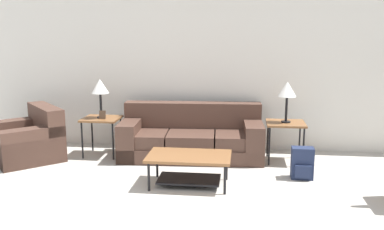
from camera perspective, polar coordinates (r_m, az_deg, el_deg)
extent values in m
cube|color=silver|center=(7.11, 1.98, 5.93)|extent=(9.08, 0.06, 2.60)
cube|color=#4C3328|center=(6.69, -0.08, -4.78)|extent=(2.23, 1.02, 0.22)
cube|color=#4C3328|center=(6.70, -6.31, -2.96)|extent=(0.75, 0.85, 0.20)
cube|color=#4C3328|center=(6.62, -0.09, -3.08)|extent=(0.75, 0.85, 0.20)
cube|color=#4C3328|center=(6.61, 6.22, -3.17)|extent=(0.75, 0.85, 0.20)
cube|color=#4C3328|center=(6.88, 0.10, 0.04)|extent=(2.19, 0.38, 0.40)
cube|color=#4C3328|center=(6.77, -8.14, -3.13)|extent=(0.33, 0.92, 0.58)
cube|color=#4C3328|center=(6.65, 8.14, -3.39)|extent=(0.33, 0.92, 0.58)
cube|color=#4C3328|center=(7.07, -21.25, -3.92)|extent=(1.38, 1.39, 0.40)
cube|color=#4C3328|center=(7.07, -18.92, -0.44)|extent=(0.90, 0.94, 0.40)
cube|color=#4C3328|center=(7.42, -22.07, -2.65)|extent=(0.85, 0.81, 0.56)
cube|color=#4C3328|center=(6.69, -20.43, -4.01)|extent=(0.85, 0.81, 0.56)
cube|color=brown|center=(5.45, -0.39, -5.52)|extent=(1.06, 0.64, 0.04)
cylinder|color=black|center=(5.35, -5.79, -8.19)|extent=(0.03, 0.03, 0.37)
cylinder|color=black|center=(5.23, 4.41, -8.61)|extent=(0.03, 0.03, 0.37)
cylinder|color=black|center=(5.83, -4.67, -6.51)|extent=(0.03, 0.03, 0.37)
cylinder|color=black|center=(5.72, 4.64, -6.85)|extent=(0.03, 0.03, 0.37)
cube|color=black|center=(5.55, -0.39, -8.54)|extent=(0.79, 0.45, 0.02)
cube|color=brown|center=(6.86, -11.99, -0.49)|extent=(0.57, 0.52, 0.03)
cylinder|color=black|center=(6.81, -14.43, -3.30)|extent=(0.03, 0.03, 0.58)
cylinder|color=black|center=(6.65, -10.49, -3.48)|extent=(0.03, 0.03, 0.58)
cylinder|color=black|center=(7.21, -13.17, -2.44)|extent=(0.03, 0.03, 0.58)
cylinder|color=black|center=(7.06, -9.44, -2.58)|extent=(0.03, 0.03, 0.58)
cube|color=brown|center=(6.53, 12.39, -1.09)|extent=(0.57, 0.52, 0.03)
cylinder|color=black|center=(6.37, 10.27, -4.13)|extent=(0.03, 0.03, 0.58)
cylinder|color=black|center=(6.42, 14.64, -4.20)|extent=(0.03, 0.03, 0.58)
cylinder|color=black|center=(6.80, 10.06, -3.15)|extent=(0.03, 0.03, 0.58)
cylinder|color=black|center=(6.85, 14.15, -3.22)|extent=(0.03, 0.03, 0.58)
cylinder|color=black|center=(6.86, -12.00, -0.29)|extent=(0.14, 0.14, 0.02)
cylinder|color=black|center=(6.82, -12.06, 1.32)|extent=(0.04, 0.04, 0.37)
cone|color=white|center=(6.78, -12.17, 3.79)|extent=(0.27, 0.27, 0.22)
cylinder|color=black|center=(6.53, 12.40, -0.89)|extent=(0.14, 0.14, 0.02)
cylinder|color=black|center=(6.49, 12.47, 0.80)|extent=(0.04, 0.04, 0.37)
cone|color=white|center=(6.45, 12.58, 3.39)|extent=(0.27, 0.27, 0.22)
cube|color=#1E2847|center=(5.93, 14.48, -6.21)|extent=(0.29, 0.18, 0.43)
cube|color=#1E2847|center=(5.86, 14.57, -7.33)|extent=(0.22, 0.05, 0.17)
cylinder|color=#1E2847|center=(6.02, 13.60, -5.70)|extent=(0.02, 0.02, 0.32)
cylinder|color=#1E2847|center=(6.04, 15.11, -5.72)|extent=(0.02, 0.02, 0.32)
cube|color=#4C3828|center=(6.76, -11.85, 0.03)|extent=(0.10, 0.04, 0.13)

